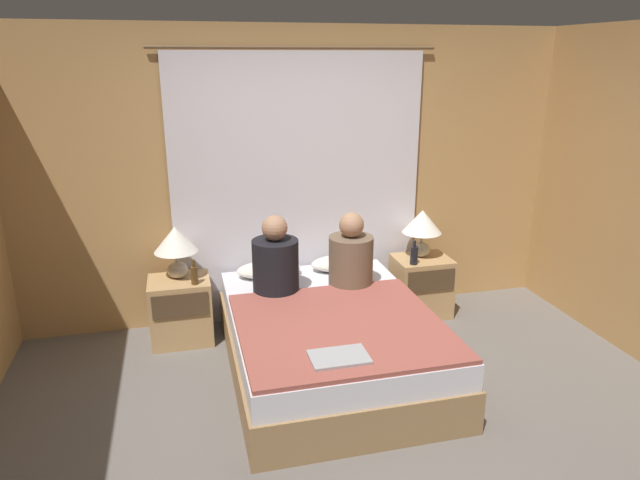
% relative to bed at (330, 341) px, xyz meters
% --- Properties ---
extents(ground_plane, '(16.00, 16.00, 0.00)m').
position_rel_bed_xyz_m(ground_plane, '(0.00, -0.71, -0.24)').
color(ground_plane, '#66605B').
extents(wall_back, '(4.82, 0.06, 2.50)m').
position_rel_bed_xyz_m(wall_back, '(0.00, 1.10, 1.01)').
color(wall_back, tan).
rests_on(wall_back, ground_plane).
extents(curtain_panel, '(2.35, 0.02, 2.32)m').
position_rel_bed_xyz_m(curtain_panel, '(0.00, 1.04, 0.92)').
color(curtain_panel, silver).
rests_on(curtain_panel, ground_plane).
extents(bed, '(1.45, 1.97, 0.48)m').
position_rel_bed_xyz_m(bed, '(0.00, 0.00, 0.00)').
color(bed, '#99754C').
rests_on(bed, ground_plane).
extents(nightstand_left, '(0.49, 0.41, 0.54)m').
position_rel_bed_xyz_m(nightstand_left, '(-1.06, 0.75, 0.03)').
color(nightstand_left, tan).
rests_on(nightstand_left, ground_plane).
extents(nightstand_right, '(0.49, 0.41, 0.54)m').
position_rel_bed_xyz_m(nightstand_right, '(1.06, 0.75, 0.03)').
color(nightstand_right, tan).
rests_on(nightstand_right, ground_plane).
extents(lamp_left, '(0.35, 0.35, 0.43)m').
position_rel_bed_xyz_m(lamp_left, '(-1.06, 0.81, 0.59)').
color(lamp_left, '#B2A899').
rests_on(lamp_left, nightstand_left).
extents(lamp_right, '(0.35, 0.35, 0.43)m').
position_rel_bed_xyz_m(lamp_right, '(1.06, 0.81, 0.59)').
color(lamp_right, '#B2A899').
rests_on(lamp_right, nightstand_right).
extents(pillow_left, '(0.54, 0.30, 0.12)m').
position_rel_bed_xyz_m(pillow_left, '(-0.32, 0.79, 0.30)').
color(pillow_left, silver).
rests_on(pillow_left, bed).
extents(pillow_right, '(0.54, 0.30, 0.12)m').
position_rel_bed_xyz_m(pillow_right, '(0.32, 0.79, 0.30)').
color(pillow_right, silver).
rests_on(pillow_right, bed).
extents(blanket_on_bed, '(1.39, 1.35, 0.03)m').
position_rel_bed_xyz_m(blanket_on_bed, '(0.00, -0.28, 0.26)').
color(blanket_on_bed, '#994C42').
rests_on(blanket_on_bed, bed).
extents(person_left_in_bed, '(0.36, 0.36, 0.63)m').
position_rel_bed_xyz_m(person_left_in_bed, '(-0.32, 0.43, 0.50)').
color(person_left_in_bed, black).
rests_on(person_left_in_bed, bed).
extents(person_right_in_bed, '(0.35, 0.35, 0.61)m').
position_rel_bed_xyz_m(person_right_in_bed, '(0.29, 0.43, 0.49)').
color(person_right_in_bed, brown).
rests_on(person_right_in_bed, bed).
extents(beer_bottle_on_left_stand, '(0.06, 0.06, 0.20)m').
position_rel_bed_xyz_m(beer_bottle_on_left_stand, '(-0.93, 0.63, 0.38)').
color(beer_bottle_on_left_stand, '#513819').
rests_on(beer_bottle_on_left_stand, nightstand_left).
extents(beer_bottle_on_right_stand, '(0.07, 0.07, 0.22)m').
position_rel_bed_xyz_m(beer_bottle_on_right_stand, '(0.92, 0.63, 0.38)').
color(beer_bottle_on_right_stand, black).
rests_on(beer_bottle_on_right_stand, nightstand_right).
extents(laptop_on_bed, '(0.35, 0.24, 0.02)m').
position_rel_bed_xyz_m(laptop_on_bed, '(-0.14, -0.72, 0.28)').
color(laptop_on_bed, '#9EA0A5').
rests_on(laptop_on_bed, blanket_on_bed).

